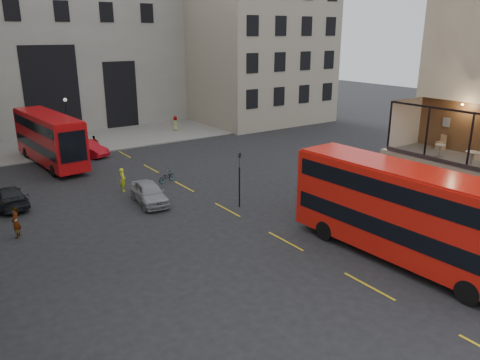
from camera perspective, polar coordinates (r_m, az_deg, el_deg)
ground at (r=24.59m, az=18.47°, el=-10.83°), size 140.00×140.00×0.00m
host_frontage at (r=28.90m, az=26.73°, el=-2.68°), size 3.00×11.00×4.50m
gateway at (r=61.77m, az=-23.57°, el=14.39°), size 35.00×10.60×18.00m
building_right at (r=64.68m, az=1.07°, el=16.76°), size 16.60×18.60×20.00m
pavement_far at (r=52.99m, az=-21.10°, el=4.12°), size 40.00×12.00×0.12m
traffic_light_near at (r=31.01m, az=-0.07°, el=0.90°), size 0.16×0.20×3.80m
street_lamp_b at (r=48.72m, az=-20.21°, el=5.94°), size 0.36×0.36×5.33m
bus_near at (r=25.06m, az=19.29°, el=-3.39°), size 3.37×12.51×4.95m
bus_far at (r=44.61m, az=-22.24°, el=4.92°), size 3.47×11.52×4.53m
car_a at (r=32.82m, az=-10.99°, el=-1.55°), size 2.32×4.60×1.50m
car_b at (r=46.91m, az=-18.05°, el=3.66°), size 3.08×4.68×1.46m
car_c at (r=35.32m, az=-26.41°, el=-1.85°), size 2.16×4.82×1.37m
bicycle at (r=37.28m, az=-8.94°, el=0.37°), size 1.74×1.12×0.86m
cyclist at (r=35.70m, az=-14.10°, el=0.03°), size 0.58×0.74×1.77m
pedestrian_b at (r=45.70m, az=-18.99°, el=3.53°), size 1.23×1.45×1.95m
pedestrian_c at (r=48.11m, az=-17.31°, el=4.19°), size 1.00×0.46×1.68m
pedestrian_d at (r=56.55m, az=-7.89°, el=6.80°), size 1.05×1.01×1.81m
pedestrian_e at (r=29.82m, az=-25.67°, el=-4.67°), size 0.65×0.78×1.84m
cafe_table_mid at (r=27.15m, az=26.42°, el=2.56°), size 0.66×0.66×0.83m
cafe_table_far at (r=28.70m, az=23.21°, el=3.55°), size 0.57×0.57×0.71m
cafe_chair_c at (r=28.85m, az=27.25°, el=2.62°), size 0.44×0.44×0.79m
cafe_chair_d at (r=30.58m, az=23.27°, el=3.95°), size 0.50×0.50×0.88m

